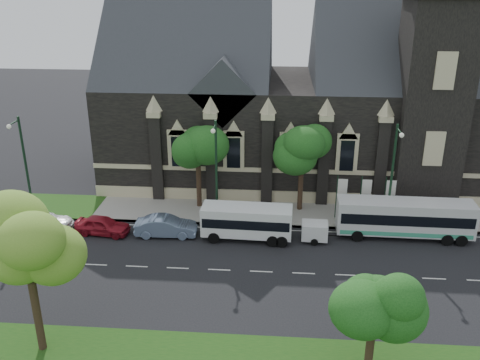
# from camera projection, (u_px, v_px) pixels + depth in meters

# --- Properties ---
(ground) EXTENTS (160.00, 160.00, 0.00)m
(ground) POSITION_uv_depth(u_px,v_px,m) (261.00, 272.00, 36.74)
(ground) COLOR black
(ground) RESTS_ON ground
(sidewalk) EXTENTS (80.00, 5.00, 0.15)m
(sidewalk) POSITION_uv_depth(u_px,v_px,m) (265.00, 213.00, 45.51)
(sidewalk) COLOR #99958B
(sidewalk) RESTS_ON ground
(museum) EXTENTS (40.00, 17.70, 29.90)m
(museum) POSITION_uv_depth(u_px,v_px,m) (322.00, 100.00, 50.72)
(museum) COLOR black
(museum) RESTS_ON ground
(tree_park_near) EXTENTS (4.42, 4.42, 8.56)m
(tree_park_near) POSITION_uv_depth(u_px,v_px,m) (32.00, 246.00, 27.08)
(tree_park_near) COLOR black
(tree_park_near) RESTS_ON ground
(tree_park_east) EXTENTS (3.40, 3.40, 6.28)m
(tree_park_east) POSITION_uv_depth(u_px,v_px,m) (378.00, 296.00, 25.95)
(tree_park_east) COLOR black
(tree_park_east) RESTS_ON ground
(tree_walk_right) EXTENTS (4.08, 4.08, 7.80)m
(tree_walk_right) POSITION_uv_depth(u_px,v_px,m) (305.00, 148.00, 44.26)
(tree_walk_right) COLOR black
(tree_walk_right) RESTS_ON ground
(tree_walk_left) EXTENTS (3.91, 3.91, 7.64)m
(tree_walk_left) POSITION_uv_depth(u_px,v_px,m) (200.00, 146.00, 44.93)
(tree_walk_left) COLOR black
(tree_walk_left) RESTS_ON ground
(street_lamp_near) EXTENTS (0.36, 1.88, 9.00)m
(street_lamp_near) POSITION_uv_depth(u_px,v_px,m) (393.00, 173.00, 40.69)
(street_lamp_near) COLOR black
(street_lamp_near) RESTS_ON ground
(street_lamp_mid) EXTENTS (0.36, 1.88, 9.00)m
(street_lamp_mid) POSITION_uv_depth(u_px,v_px,m) (216.00, 168.00, 41.69)
(street_lamp_mid) COLOR black
(street_lamp_mid) RESTS_ON ground
(street_lamp_far) EXTENTS (0.36, 1.88, 9.00)m
(street_lamp_far) POSITION_uv_depth(u_px,v_px,m) (24.00, 163.00, 42.84)
(street_lamp_far) COLOR black
(street_lamp_far) RESTS_ON ground
(banner_flag_left) EXTENTS (0.90, 0.10, 4.00)m
(banner_flag_left) POSITION_uv_depth(u_px,v_px,m) (340.00, 193.00, 43.74)
(banner_flag_left) COLOR black
(banner_flag_left) RESTS_ON ground
(banner_flag_center) EXTENTS (0.90, 0.10, 4.00)m
(banner_flag_center) POSITION_uv_depth(u_px,v_px,m) (364.00, 194.00, 43.59)
(banner_flag_center) COLOR black
(banner_flag_center) RESTS_ON ground
(banner_flag_right) EXTENTS (0.90, 0.10, 4.00)m
(banner_flag_right) POSITION_uv_depth(u_px,v_px,m) (388.00, 195.00, 43.45)
(banner_flag_right) COLOR black
(banner_flag_right) RESTS_ON ground
(tour_coach) EXTENTS (10.64, 2.65, 3.09)m
(tour_coach) POSITION_uv_depth(u_px,v_px,m) (405.00, 218.00, 40.98)
(tour_coach) COLOR silver
(tour_coach) RESTS_ON ground
(shuttle_bus) EXTENTS (7.15, 2.74, 2.73)m
(shuttle_bus) POSITION_uv_depth(u_px,v_px,m) (247.00, 220.00, 40.77)
(shuttle_bus) COLOR white
(shuttle_bus) RESTS_ON ground
(box_trailer) EXTENTS (2.94, 1.73, 1.56)m
(box_trailer) POSITION_uv_depth(u_px,v_px,m) (315.00, 231.00, 40.64)
(box_trailer) COLOR silver
(box_trailer) RESTS_ON ground
(sedan) EXTENTS (5.01, 1.93, 1.63)m
(sedan) POSITION_uv_depth(u_px,v_px,m) (166.00, 226.00, 41.52)
(sedan) COLOR #788DAD
(sedan) RESTS_ON ground
(car_far_red) EXTENTS (4.60, 2.27, 1.51)m
(car_far_red) POSITION_uv_depth(u_px,v_px,m) (102.00, 225.00, 41.82)
(car_far_red) COLOR maroon
(car_far_red) RESTS_ON ground
(car_far_white) EXTENTS (4.96, 2.39, 1.39)m
(car_far_white) POSITION_uv_depth(u_px,v_px,m) (44.00, 221.00, 42.65)
(car_far_white) COLOR silver
(car_far_white) RESTS_ON ground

